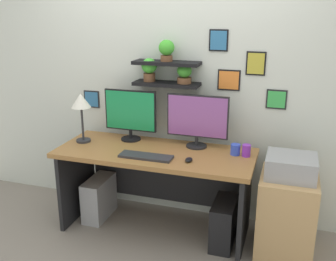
% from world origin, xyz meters
% --- Properties ---
extents(ground_plane, '(8.00, 8.00, 0.00)m').
position_xyz_m(ground_plane, '(0.00, 0.00, 0.00)').
color(ground_plane, gray).
extents(back_wall_assembly, '(4.40, 0.24, 2.70)m').
position_xyz_m(back_wall_assembly, '(0.00, 0.44, 1.35)').
color(back_wall_assembly, silver).
rests_on(back_wall_assembly, ground).
extents(desk, '(1.68, 0.68, 0.75)m').
position_xyz_m(desk, '(0.00, 0.06, 0.54)').
color(desk, '#9E6B38').
rests_on(desk, ground).
extents(monitor_left, '(0.49, 0.18, 0.46)m').
position_xyz_m(monitor_left, '(-0.31, 0.22, 1.00)').
color(monitor_left, black).
rests_on(monitor_left, desk).
extents(monitor_right, '(0.54, 0.18, 0.46)m').
position_xyz_m(monitor_right, '(0.31, 0.22, 1.00)').
color(monitor_right, black).
rests_on(monitor_right, desk).
extents(keyboard, '(0.44, 0.14, 0.02)m').
position_xyz_m(keyboard, '(-0.02, -0.17, 0.76)').
color(keyboard, '#2D2D33').
rests_on(keyboard, desk).
extents(computer_mouse, '(0.06, 0.09, 0.03)m').
position_xyz_m(computer_mouse, '(0.34, -0.14, 0.77)').
color(computer_mouse, black).
rests_on(computer_mouse, desk).
extents(desk_lamp, '(0.17, 0.17, 0.45)m').
position_xyz_m(desk_lamp, '(-0.70, 0.03, 1.10)').
color(desk_lamp, '#2D2D33').
rests_on(desk_lamp, desk).
extents(coffee_mug, '(0.08, 0.08, 0.09)m').
position_xyz_m(coffee_mug, '(0.66, 0.12, 0.80)').
color(coffee_mug, blue).
rests_on(coffee_mug, desk).
extents(pen_cup, '(0.07, 0.07, 0.10)m').
position_xyz_m(pen_cup, '(0.75, 0.11, 0.80)').
color(pen_cup, purple).
rests_on(pen_cup, desk).
extents(drawer_cabinet, '(0.44, 0.50, 0.66)m').
position_xyz_m(drawer_cabinet, '(1.11, 0.01, 0.33)').
color(drawer_cabinet, tan).
rests_on(drawer_cabinet, ground).
extents(printer, '(0.38, 0.34, 0.17)m').
position_xyz_m(printer, '(1.11, 0.01, 0.75)').
color(printer, '#9E9EA3').
rests_on(printer, drawer_cabinet).
extents(computer_tower_left, '(0.18, 0.40, 0.39)m').
position_xyz_m(computer_tower_left, '(-0.58, 0.04, 0.19)').
color(computer_tower_left, '#99999E').
rests_on(computer_tower_left, ground).
extents(computer_tower_right, '(0.18, 0.40, 0.39)m').
position_xyz_m(computer_tower_right, '(0.62, -0.05, 0.19)').
color(computer_tower_right, black).
rests_on(computer_tower_right, ground).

